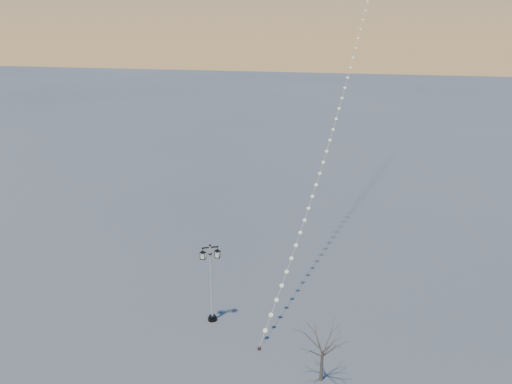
# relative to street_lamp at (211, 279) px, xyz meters

# --- Properties ---
(ground) EXTENTS (300.00, 300.00, 0.00)m
(ground) POSITION_rel_street_lamp_xyz_m (1.90, -3.97, -3.18)
(ground) COLOR #474748
(ground) RESTS_ON ground
(street_lamp) EXTENTS (1.38, 0.88, 5.75)m
(street_lamp) POSITION_rel_street_lamp_xyz_m (0.00, 0.00, 0.00)
(street_lamp) COLOR black
(street_lamp) RESTS_ON ground
(bare_tree) EXTENTS (2.20, 2.20, 3.66)m
(bare_tree) POSITION_rel_street_lamp_xyz_m (7.71, -4.59, -0.64)
(bare_tree) COLOR brown
(bare_tree) RESTS_ON ground
(kite_train) EXTENTS (7.96, 43.25, 28.68)m
(kite_train) POSITION_rel_street_lamp_xyz_m (7.40, 18.77, 11.05)
(kite_train) COLOR #382119
(kite_train) RESTS_ON ground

